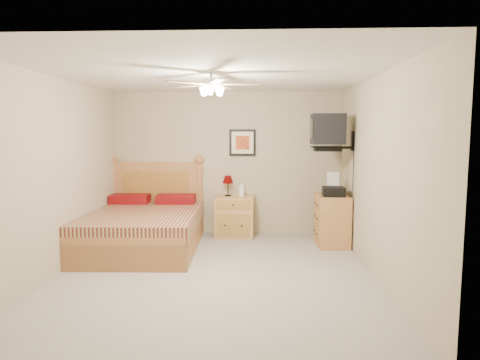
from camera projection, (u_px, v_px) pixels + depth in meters
The scene contains 17 objects.
floor at pixel (214, 275), 5.44m from camera, with size 4.50×4.50×0.00m, color #9B958C.
ceiling at pixel (213, 74), 5.16m from camera, with size 4.00×4.50×0.04m, color white.
wall_back at pixel (227, 164), 7.53m from camera, with size 4.00×0.04×2.50m, color tan.
wall_front at pixel (181, 210), 3.06m from camera, with size 4.00×0.04×2.50m, color tan.
wall_left at pixel (56, 176), 5.39m from camera, with size 0.04×4.50×2.50m, color tan.
wall_right at pixel (377, 178), 5.21m from camera, with size 0.04×4.50×2.50m, color tan.
bed at pixel (142, 204), 6.52m from camera, with size 1.66×2.18×1.41m, color #B77D47, non-canonical shape.
nightstand at pixel (235, 216), 7.38m from camera, with size 0.65×0.49×0.71m, color tan.
table_lamp at pixel (228, 186), 7.37m from camera, with size 0.19×0.19×0.35m, color #500203, non-canonical shape.
lotion_bottle at pixel (242, 189), 7.30m from camera, with size 0.10×0.10×0.26m, color white.
framed_picture at pixel (243, 143), 7.46m from camera, with size 0.46×0.04×0.46m, color black.
dresser at pixel (332, 220), 6.82m from camera, with size 0.48×0.69×0.81m, color #BD7443.
fax_machine at pixel (334, 184), 6.66m from camera, with size 0.34×0.36×0.36m, color black, non-canonical shape.
magazine_lower at pixel (327, 192), 7.01m from camera, with size 0.22×0.30×0.03m, color tan.
magazine_upper at pixel (329, 190), 7.03m from camera, with size 0.18×0.25×0.02m, color gray.
wall_tv at pixel (338, 132), 6.49m from camera, with size 0.56×0.46×0.58m, color black, non-canonical shape.
ceiling_fan at pixel (211, 84), 4.97m from camera, with size 1.14×1.14×0.28m, color white, non-canonical shape.
Camera 1 is at (0.56, -5.25, 1.81)m, focal length 32.00 mm.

